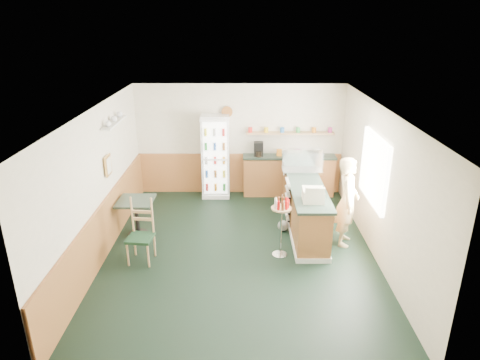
{
  "coord_description": "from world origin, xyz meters",
  "views": [
    {
      "loc": [
        0.06,
        -7.04,
        4.16
      ],
      "look_at": [
        0.02,
        0.6,
        1.22
      ],
      "focal_mm": 32.0,
      "sensor_mm": 36.0,
      "label": 1
    }
  ],
  "objects_px": {
    "condiment_stand": "(281,218)",
    "cafe_table": "(136,210)",
    "cash_register": "(313,195)",
    "shopkeeper": "(347,202)",
    "drinks_fridge": "(216,157)",
    "cafe_chair": "(141,228)",
    "display_case": "(302,161)"
  },
  "relations": [
    {
      "from": "drinks_fridge",
      "to": "cash_register",
      "type": "xyz_separation_m",
      "value": [
        1.93,
        -2.63,
        0.12
      ]
    },
    {
      "from": "drinks_fridge",
      "to": "cafe_table",
      "type": "bearing_deg",
      "value": -125.4
    },
    {
      "from": "cash_register",
      "to": "cafe_table",
      "type": "distance_m",
      "value": 3.5
    },
    {
      "from": "cafe_table",
      "to": "drinks_fridge",
      "type": "bearing_deg",
      "value": 54.6
    },
    {
      "from": "shopkeeper",
      "to": "cafe_table",
      "type": "height_order",
      "value": "shopkeeper"
    },
    {
      "from": "shopkeeper",
      "to": "cafe_table",
      "type": "relative_size",
      "value": 2.29
    },
    {
      "from": "shopkeeper",
      "to": "condiment_stand",
      "type": "relative_size",
      "value": 1.55
    },
    {
      "from": "drinks_fridge",
      "to": "cash_register",
      "type": "relative_size",
      "value": 4.99
    },
    {
      "from": "drinks_fridge",
      "to": "shopkeeper",
      "type": "relative_size",
      "value": 1.14
    },
    {
      "from": "condiment_stand",
      "to": "cafe_table",
      "type": "height_order",
      "value": "condiment_stand"
    },
    {
      "from": "cafe_chair",
      "to": "shopkeeper",
      "type": "bearing_deg",
      "value": 14.81
    },
    {
      "from": "display_case",
      "to": "shopkeeper",
      "type": "bearing_deg",
      "value": -61.56
    },
    {
      "from": "condiment_stand",
      "to": "cafe_chair",
      "type": "xyz_separation_m",
      "value": [
        -2.52,
        -0.12,
        -0.16
      ]
    },
    {
      "from": "cash_register",
      "to": "shopkeeper",
      "type": "distance_m",
      "value": 0.78
    },
    {
      "from": "shopkeeper",
      "to": "cafe_chair",
      "type": "distance_m",
      "value": 3.86
    },
    {
      "from": "drinks_fridge",
      "to": "cafe_table",
      "type": "relative_size",
      "value": 2.62
    },
    {
      "from": "cash_register",
      "to": "cafe_table",
      "type": "bearing_deg",
      "value": 173.47
    },
    {
      "from": "condiment_stand",
      "to": "cafe_table",
      "type": "bearing_deg",
      "value": 164.4
    },
    {
      "from": "display_case",
      "to": "cafe_chair",
      "type": "relative_size",
      "value": 0.73
    },
    {
      "from": "drinks_fridge",
      "to": "shopkeeper",
      "type": "xyz_separation_m",
      "value": [
        2.63,
        -2.37,
        -0.12
      ]
    },
    {
      "from": "display_case",
      "to": "condiment_stand",
      "type": "xyz_separation_m",
      "value": [
        -0.59,
        -1.77,
        -0.48
      ]
    },
    {
      "from": "display_case",
      "to": "shopkeeper",
      "type": "height_order",
      "value": "shopkeeper"
    },
    {
      "from": "drinks_fridge",
      "to": "cafe_chair",
      "type": "relative_size",
      "value": 1.71
    },
    {
      "from": "drinks_fridge",
      "to": "cash_register",
      "type": "bearing_deg",
      "value": -53.7
    },
    {
      "from": "drinks_fridge",
      "to": "cafe_chair",
      "type": "distance_m",
      "value": 3.22
    },
    {
      "from": "condiment_stand",
      "to": "cafe_chair",
      "type": "relative_size",
      "value": 0.97
    },
    {
      "from": "drinks_fridge",
      "to": "condiment_stand",
      "type": "distance_m",
      "value": 3.16
    },
    {
      "from": "condiment_stand",
      "to": "cafe_table",
      "type": "distance_m",
      "value": 2.93
    },
    {
      "from": "display_case",
      "to": "cafe_chair",
      "type": "height_order",
      "value": "display_case"
    },
    {
      "from": "shopkeeper",
      "to": "cafe_table",
      "type": "distance_m",
      "value": 4.13
    },
    {
      "from": "cash_register",
      "to": "cafe_table",
      "type": "relative_size",
      "value": 0.53
    },
    {
      "from": "cafe_table",
      "to": "cafe_chair",
      "type": "relative_size",
      "value": 0.65
    }
  ]
}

